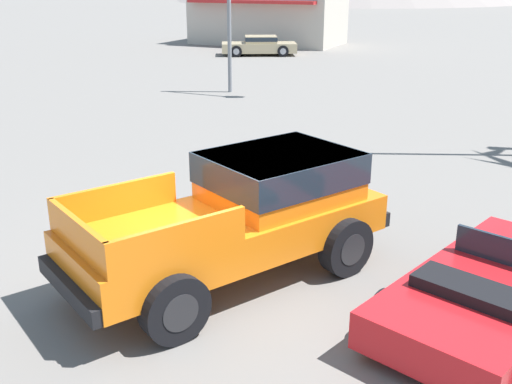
{
  "coord_description": "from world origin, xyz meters",
  "views": [
    {
      "loc": [
        4.15,
        -7.63,
        4.49
      ],
      "look_at": [
        0.24,
        0.9,
        1.11
      ],
      "focal_mm": 42.0,
      "sensor_mm": 36.0,
      "label": 1
    }
  ],
  "objects_px": {
    "red_convertible_car": "(492,293)",
    "parked_car_tan": "(259,45)",
    "traffic_light_main": "(259,3)",
    "orange_pickup_truck": "(248,209)"
  },
  "relations": [
    {
      "from": "red_convertible_car",
      "to": "parked_car_tan",
      "type": "distance_m",
      "value": 30.15
    },
    {
      "from": "red_convertible_car",
      "to": "traffic_light_main",
      "type": "xyz_separation_m",
      "value": [
        -9.9,
        14.17,
        3.12
      ]
    },
    {
      "from": "traffic_light_main",
      "to": "parked_car_tan",
      "type": "bearing_deg",
      "value": 114.27
    },
    {
      "from": "orange_pickup_truck",
      "to": "traffic_light_main",
      "type": "bearing_deg",
      "value": 141.89
    },
    {
      "from": "red_convertible_car",
      "to": "orange_pickup_truck",
      "type": "bearing_deg",
      "value": -161.34
    },
    {
      "from": "red_convertible_car",
      "to": "parked_car_tan",
      "type": "height_order",
      "value": "parked_car_tan"
    },
    {
      "from": "parked_car_tan",
      "to": "traffic_light_main",
      "type": "relative_size",
      "value": 0.95
    },
    {
      "from": "orange_pickup_truck",
      "to": "traffic_light_main",
      "type": "xyz_separation_m",
      "value": [
        -6.24,
        14.2,
        2.46
      ]
    },
    {
      "from": "red_convertible_car",
      "to": "parked_car_tan",
      "type": "relative_size",
      "value": 0.94
    },
    {
      "from": "orange_pickup_truck",
      "to": "parked_car_tan",
      "type": "distance_m",
      "value": 28.51
    }
  ]
}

